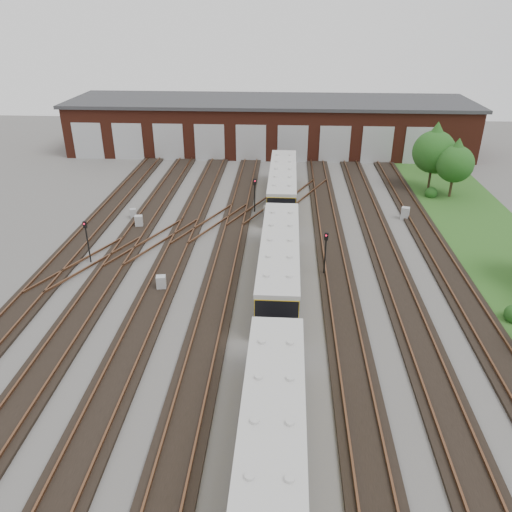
{
  "coord_description": "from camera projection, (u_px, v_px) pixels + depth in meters",
  "views": [
    {
      "loc": [
        2.23,
        -25.46,
        16.94
      ],
      "look_at": [
        0.42,
        4.26,
        2.0
      ],
      "focal_mm": 35.0,
      "sensor_mm": 36.0,
      "label": 1
    }
  ],
  "objects": [
    {
      "name": "ground",
      "position": [
        245.0,
        316.0,
        30.43
      ],
      "size": [
        120.0,
        120.0,
        0.0
      ],
      "primitive_type": "plane",
      "color": "#474542",
      "rests_on": "ground"
    },
    {
      "name": "track_network",
      "position": [
        243.0,
        309.0,
        30.92
      ],
      "size": [
        30.4,
        70.0,
        0.33
      ],
      "color": "black",
      "rests_on": "ground"
    },
    {
      "name": "maintenance_shed",
      "position": [
        269.0,
        125.0,
        64.66
      ],
      "size": [
        51.0,
        12.5,
        6.35
      ],
      "color": "#501F14",
      "rests_on": "ground"
    },
    {
      "name": "grass_verge",
      "position": [
        501.0,
        252.0,
        38.31
      ],
      "size": [
        8.0,
        55.0,
        0.05
      ],
      "primitive_type": "cube",
      "color": "#27511B",
      "rests_on": "ground"
    },
    {
      "name": "metro_train",
      "position": [
        280.0,
        260.0,
        33.25
      ],
      "size": [
        2.59,
        45.95,
        2.88
      ],
      "rotation": [
        0.0,
        0.0,
        -0.01
      ],
      "color": "black",
      "rests_on": "ground"
    },
    {
      "name": "signal_mast_0",
      "position": [
        87.0,
        237.0,
        35.95
      ],
      "size": [
        0.26,
        0.24,
        3.25
      ],
      "rotation": [
        0.0,
        0.0,
        -0.09
      ],
      "color": "black",
      "rests_on": "ground"
    },
    {
      "name": "signal_mast_1",
      "position": [
        255.0,
        191.0,
        45.03
      ],
      "size": [
        0.31,
        0.3,
        3.13
      ],
      "rotation": [
        0.0,
        0.0,
        0.38
      ],
      "color": "black",
      "rests_on": "ground"
    },
    {
      "name": "signal_mast_2",
      "position": [
        279.0,
        233.0,
        37.23
      ],
      "size": [
        0.23,
        0.22,
        2.72
      ],
      "rotation": [
        0.0,
        0.0,
        0.07
      ],
      "color": "black",
      "rests_on": "ground"
    },
    {
      "name": "signal_mast_3",
      "position": [
        326.0,
        248.0,
        34.14
      ],
      "size": [
        0.29,
        0.28,
        3.26
      ],
      "rotation": [
        0.0,
        0.0,
        -0.26
      ],
      "color": "black",
      "rests_on": "ground"
    },
    {
      "name": "relay_cabinet_0",
      "position": [
        139.0,
        222.0,
        42.42
      ],
      "size": [
        0.73,
        0.65,
        1.07
      ],
      "primitive_type": "cube",
      "rotation": [
        0.0,
        0.0,
        0.2
      ],
      "color": "#9FA1A3",
      "rests_on": "ground"
    },
    {
      "name": "relay_cabinet_1",
      "position": [
        133.0,
        213.0,
        44.37
      ],
      "size": [
        0.64,
        0.59,
        0.86
      ],
      "primitive_type": "cube",
      "rotation": [
        0.0,
        0.0,
        0.38
      ],
      "color": "#9FA1A3",
      "rests_on": "ground"
    },
    {
      "name": "relay_cabinet_2",
      "position": [
        161.0,
        283.0,
        33.04
      ],
      "size": [
        0.69,
        0.61,
        1.03
      ],
      "primitive_type": "cube",
      "rotation": [
        0.0,
        0.0,
        0.16
      ],
      "color": "#9FA1A3",
      "rests_on": "ground"
    },
    {
      "name": "relay_cabinet_3",
      "position": [
        267.0,
        212.0,
        44.6
      ],
      "size": [
        0.6,
        0.51,
        1.0
      ],
      "primitive_type": "cube",
      "rotation": [
        0.0,
        0.0,
        0.01
      ],
      "color": "#9FA1A3",
      "rests_on": "ground"
    },
    {
      "name": "relay_cabinet_4",
      "position": [
        405.0,
        213.0,
        44.07
      ],
      "size": [
        0.81,
        0.74,
        1.1
      ],
      "primitive_type": "cube",
      "rotation": [
        0.0,
        0.0,
        -0.34
      ],
      "color": "#9FA1A3",
      "rests_on": "ground"
    },
    {
      "name": "tree_0",
      "position": [
        435.0,
        147.0,
        49.44
      ],
      "size": [
        4.2,
        4.2,
        6.95
      ],
      "color": "#302415",
      "rests_on": "ground"
    },
    {
      "name": "tree_1",
      "position": [
        456.0,
        160.0,
        47.79
      ],
      "size": [
        3.55,
        3.55,
        5.88
      ],
      "color": "#302415",
      "rests_on": "ground"
    },
    {
      "name": "bush_1",
      "position": [
        431.0,
        191.0,
        49.18
      ],
      "size": [
        1.19,
        1.19,
        1.19
      ],
      "primitive_type": "sphere",
      "color": "#164313",
      "rests_on": "ground"
    },
    {
      "name": "bush_2",
      "position": [
        436.0,
        166.0,
        56.43
      ],
      "size": [
        1.57,
        1.57,
        1.57
      ],
      "primitive_type": "sphere",
      "color": "#164313",
      "rests_on": "ground"
    }
  ]
}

